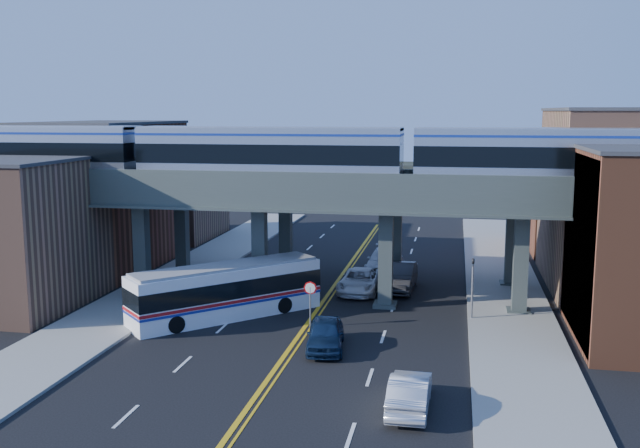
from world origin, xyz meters
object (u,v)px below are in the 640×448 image
object	(u,v)px
car_lane_a	(325,334)
car_lane_b	(400,277)
stop_sign	(310,297)
traffic_signal	(473,282)
car_lane_c	(360,281)
car_parked_curb	(410,392)
transit_bus	(226,292)
transit_train	(270,153)
car_lane_d	(384,261)

from	to	relation	value
car_lane_a	car_lane_b	size ratio (longest dim) A/B	0.82
stop_sign	car_lane_a	distance (m)	3.93
car_lane_b	stop_sign	bearing A→B (deg)	-112.05
traffic_signal	car_lane_c	world-z (taller)	traffic_signal
traffic_signal	car_parked_curb	bearing A→B (deg)	-101.55
traffic_signal	car_lane_b	size ratio (longest dim) A/B	0.74
car_lane_b	transit_bus	bearing A→B (deg)	-136.16
car_lane_c	traffic_signal	bearing A→B (deg)	-34.66
traffic_signal	car_lane_c	size ratio (longest dim) A/B	0.75
stop_sign	car_lane_a	size ratio (longest dim) A/B	0.58
transit_bus	transit_train	bearing A→B (deg)	22.36
car_lane_b	traffic_signal	bearing A→B (deg)	-51.54
stop_sign	car_parked_curb	xyz separation A→B (m)	(6.20, -10.22, -1.01)
car_lane_a	car_parked_curb	xyz separation A→B (m)	(4.70, -6.72, -0.03)
car_lane_c	car_lane_a	bearing A→B (deg)	-89.32
traffic_signal	transit_bus	xyz separation A→B (m)	(-14.12, -2.01, -0.77)
car_lane_b	car_parked_curb	distance (m)	19.69
traffic_signal	transit_train	bearing A→B (deg)	170.90
transit_bus	car_lane_b	size ratio (longest dim) A/B	1.83
transit_bus	car_lane_d	world-z (taller)	transit_bus
traffic_signal	car_lane_b	bearing A→B (deg)	126.12
car_lane_a	stop_sign	bearing A→B (deg)	105.68
transit_train	car_lane_d	bearing A→B (deg)	56.71
stop_sign	traffic_signal	bearing A→B (deg)	18.63
transit_train	car_lane_c	size ratio (longest dim) A/B	9.26
car_lane_a	car_lane_d	world-z (taller)	car_lane_d
traffic_signal	car_parked_curb	xyz separation A→B (m)	(-2.70, -13.22, -1.55)
traffic_signal	car_lane_a	world-z (taller)	traffic_signal
stop_sign	car_lane_d	world-z (taller)	stop_sign
transit_bus	car_parked_curb	distance (m)	16.02
car_lane_d	car_lane_a	bearing A→B (deg)	-92.01
car_lane_d	car_parked_curb	bearing A→B (deg)	-80.18
car_lane_a	car_lane_c	world-z (taller)	car_lane_a
car_lane_d	car_lane_b	bearing A→B (deg)	-71.33
transit_train	transit_bus	size ratio (longest dim) A/B	5.02
stop_sign	car_lane_c	size ratio (longest dim) A/B	0.48
stop_sign	transit_train	bearing A→B (deg)	125.63
traffic_signal	car_lane_a	xyz separation A→B (m)	(-7.40, -6.49, -1.53)
car_lane_a	traffic_signal	bearing A→B (deg)	33.72
car_lane_a	car_lane_c	distance (m)	11.79
transit_bus	traffic_signal	bearing A→B (deg)	-37.32
transit_train	car_lane_c	world-z (taller)	transit_train
traffic_signal	car_lane_a	size ratio (longest dim) A/B	0.90
car_lane_d	traffic_signal	bearing A→B (deg)	-59.93
transit_train	car_lane_d	xyz separation A→B (m)	(6.26, 9.54, -8.53)
stop_sign	car_lane_b	size ratio (longest dim) A/B	0.48
car_lane_a	transit_bus	bearing A→B (deg)	138.72
traffic_signal	transit_bus	size ratio (longest dim) A/B	0.41
stop_sign	traffic_signal	xyz separation A→B (m)	(8.90, 3.00, 0.54)
car_lane_c	transit_bus	bearing A→B (deg)	-131.85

